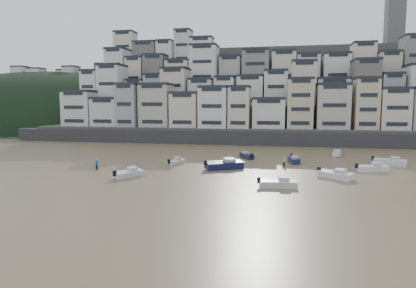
% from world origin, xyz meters
% --- Properties ---
extents(ground, '(400.00, 400.00, 0.00)m').
position_xyz_m(ground, '(0.00, 0.00, 0.00)').
color(ground, olive).
rests_on(ground, ground).
extents(sea_strip, '(340.00, 340.00, 0.00)m').
position_xyz_m(sea_strip, '(-110.00, 145.00, 0.01)').
color(sea_strip, '#41535C').
rests_on(sea_strip, ground).
extents(harbor_wall, '(140.00, 3.00, 3.50)m').
position_xyz_m(harbor_wall, '(10.00, 65.00, 1.75)').
color(harbor_wall, '#38383A').
rests_on(harbor_wall, ground).
extents(hillside, '(141.04, 66.00, 50.00)m').
position_xyz_m(hillside, '(14.73, 104.84, 13.01)').
color(hillside, '#4C4C47').
rests_on(hillside, ground).
extents(headland, '(216.00, 135.00, 53.33)m').
position_xyz_m(headland, '(-95.00, 135.00, 0.02)').
color(headland, black).
rests_on(headland, ground).
extents(boat_a, '(5.42, 2.26, 1.44)m').
position_xyz_m(boat_a, '(14.54, 16.95, 0.72)').
color(boat_a, silver).
rests_on(boat_a, ground).
extents(boat_b, '(5.57, 4.79, 1.52)m').
position_xyz_m(boat_b, '(22.60, 24.30, 0.76)').
color(boat_b, silver).
rests_on(boat_b, ground).
extents(boat_c, '(7.12, 5.56, 1.90)m').
position_xyz_m(boat_c, '(5.65, 28.85, 0.95)').
color(boat_c, '#151A44').
rests_on(boat_c, ground).
extents(boat_d, '(5.61, 2.90, 1.46)m').
position_xyz_m(boat_d, '(29.21, 31.40, 0.73)').
color(boat_d, white).
rests_on(boat_d, ground).
extents(boat_e, '(2.43, 5.21, 1.37)m').
position_xyz_m(boat_e, '(17.19, 37.92, 0.68)').
color(boat_e, '#161D46').
rests_on(boat_e, ground).
extents(boat_f, '(2.85, 4.51, 1.17)m').
position_xyz_m(boat_f, '(-3.53, 32.09, 0.58)').
color(boat_f, silver).
rests_on(boat_f, ground).
extents(boat_g, '(6.16, 3.73, 1.60)m').
position_xyz_m(boat_g, '(33.69, 38.41, 0.80)').
color(boat_g, silver).
rests_on(boat_g, ground).
extents(boat_h, '(3.64, 4.55, 1.22)m').
position_xyz_m(boat_h, '(8.21, 41.88, 0.61)').
color(boat_h, '#161E44').
rests_on(boat_h, ground).
extents(boat_i, '(2.73, 5.53, 1.44)m').
position_xyz_m(boat_i, '(26.18, 48.35, 0.72)').
color(boat_i, silver).
rests_on(boat_i, ground).
extents(boat_j, '(4.01, 5.31, 1.41)m').
position_xyz_m(boat_j, '(-7.15, 19.45, 0.70)').
color(boat_j, silver).
rests_on(boat_j, ground).
extents(person_blue, '(0.44, 0.44, 1.74)m').
position_xyz_m(person_blue, '(-14.94, 24.56, 0.87)').
color(person_blue, '#165BA6').
rests_on(person_blue, ground).
extents(person_pink, '(0.44, 0.44, 1.74)m').
position_xyz_m(person_pink, '(15.40, 33.13, 0.87)').
color(person_pink, '#C9938E').
rests_on(person_pink, ground).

